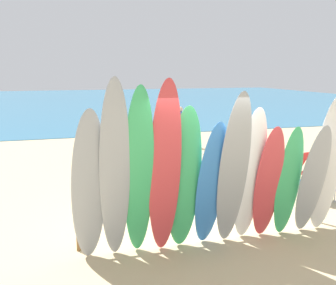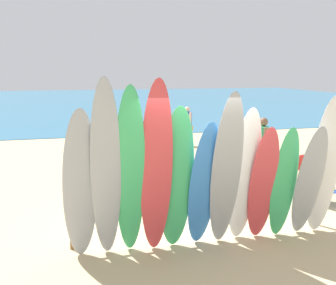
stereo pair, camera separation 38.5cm
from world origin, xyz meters
name	(u,v)px [view 1 (the left image)]	position (x,y,z in m)	size (l,w,h in m)	color
ground	(101,128)	(0.00, 14.00, 0.00)	(60.00, 60.00, 0.00)	tan
ocean_water	(75,101)	(0.00, 31.20, 0.01)	(60.00, 40.00, 0.02)	teal
surfboard_rack	(207,202)	(0.00, 0.00, 0.61)	(4.58, 0.07, 0.74)	brown
surfboard_grey_0	(89,187)	(-2.08, -0.46, 1.19)	(0.53, 0.06, 2.41)	#999EA3
surfboard_grey_1	(115,172)	(-1.71, -0.54, 1.41)	(0.46, 0.08, 2.87)	#999EA3
surfboard_green_2	(139,174)	(-1.34, -0.53, 1.35)	(0.46, 0.08, 2.76)	#38B266
surfboard_red_3	(165,170)	(-0.94, -0.57, 1.40)	(0.50, 0.06, 2.84)	#D13D42
surfboard_green_4	(184,179)	(-0.60, -0.47, 1.19)	(0.56, 0.08, 2.41)	#38B266
surfboard_blue_5	(211,185)	(-0.15, -0.49, 1.07)	(0.50, 0.08, 2.18)	#337AD1
surfboard_grey_6	(233,171)	(0.17, -0.63, 1.30)	(0.48, 0.06, 2.68)	#999EA3
surfboard_white_7	(250,175)	(0.59, -0.43, 1.16)	(0.54, 0.08, 2.35)	white
surfboard_red_8	(268,183)	(0.92, -0.46, 1.00)	(0.50, 0.07, 2.04)	#D13D42
surfboard_green_9	(289,182)	(1.31, -0.46, 0.99)	(0.48, 0.06, 2.00)	#38B266
surfboard_grey_10	(313,180)	(1.73, -0.55, 1.01)	(0.50, 0.07, 2.07)	#999EA3
surfboard_white_11	(328,165)	(2.06, -0.50, 1.25)	(0.57, 0.08, 2.51)	white
beachgoer_near_rack	(180,123)	(2.29, 8.31, 0.86)	(0.39, 0.56, 1.50)	beige
beachgoer_by_water	(259,143)	(2.76, 3.12, 0.96)	(0.43, 0.61, 1.66)	brown
beach_chair_blue	(304,167)	(3.67, 2.40, 0.42)	(0.66, 0.85, 0.79)	#B7B7BC
beach_chair_striped	(315,181)	(3.06, 1.12, 0.43)	(0.70, 0.82, 0.82)	#B7B7BC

